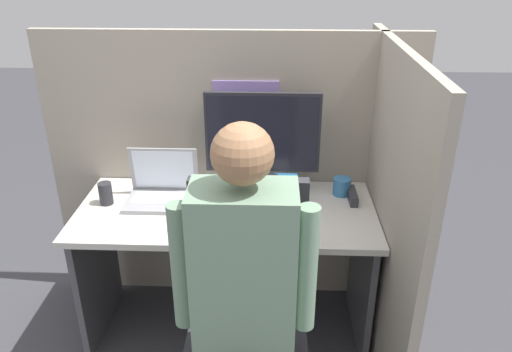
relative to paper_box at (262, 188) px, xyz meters
The scene contains 13 objects.
cubicle_panel_back 0.25m from the paper_box, 131.44° to the left, with size 1.89×0.05×1.47m.
cubicle_panel_right 0.60m from the paper_box, 21.10° to the right, with size 0.04×1.25×1.47m.
desk 0.31m from the paper_box, 137.17° to the right, with size 1.39×0.63×0.71m.
paper_box is the anchor object (origin of this frame).
monitor 0.27m from the paper_box, 90.00° to the left, with size 0.54×0.19×0.45m.
laptop 0.48m from the paper_box, behind, with size 0.33×0.23×0.25m.
mouse 0.32m from the paper_box, 130.13° to the right, with size 0.06×0.05×0.03m.
stapler 0.44m from the paper_box, ahead, with size 0.04×0.16×0.05m.
carrot_toy 0.32m from the paper_box, 82.77° to the right, with size 0.04×0.16×0.04m.
office_chair 0.76m from the paper_box, 92.79° to the right, with size 0.52×0.56×1.08m.
person 0.90m from the paper_box, 92.35° to the right, with size 0.48×0.42×1.38m.
coffee_mug 0.39m from the paper_box, ahead, with size 0.09×0.09×0.09m.
pen_cup 0.75m from the paper_box, behind, with size 0.06×0.06×0.11m.
Camera 1 is at (0.22, -1.71, 1.85)m, focal length 35.00 mm.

